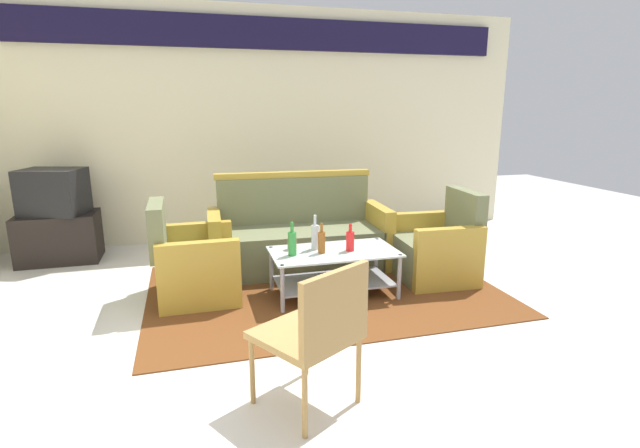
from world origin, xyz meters
name	(u,v)px	position (x,y,z in m)	size (l,w,h in m)	color
ground_plane	(353,338)	(0.00, 0.00, 0.00)	(14.00, 14.00, 0.00)	silver
wall_back	(274,119)	(0.00, 3.05, 1.48)	(6.52, 0.19, 2.80)	beige
rug	(324,289)	(0.05, 0.96, 0.01)	(3.09, 2.14, 0.01)	brown
couch	(299,238)	(-0.02, 1.63, 0.32)	(1.83, 0.81, 0.96)	#6B704C
armchair_left	(194,266)	(-1.08, 1.11, 0.29)	(0.71, 0.76, 0.85)	#6B704C
armchair_right	(436,250)	(1.19, 0.97, 0.29)	(0.74, 0.79, 0.85)	#6B704C
coffee_table	(334,266)	(0.10, 0.82, 0.27)	(1.10, 0.60, 0.40)	silver
bottle_red	(350,241)	(0.24, 0.79, 0.50)	(0.07, 0.07, 0.24)	red
bottle_brown	(322,242)	(-0.01, 0.79, 0.51)	(0.06, 0.06, 0.26)	brown
bottle_clear	(315,236)	(-0.04, 0.92, 0.53)	(0.07, 0.07, 0.31)	silver
bottle_green	(292,243)	(-0.27, 0.79, 0.52)	(0.07, 0.07, 0.29)	#2D8C38
cup	(292,244)	(-0.23, 0.97, 0.46)	(0.08, 0.08, 0.10)	red
tv_stand	(59,238)	(-2.46, 2.55, 0.26)	(0.80, 0.50, 0.52)	black
television	(53,192)	(-2.46, 2.55, 0.76)	(0.70, 0.59, 0.48)	black
wicker_chair	(317,327)	(-0.47, -0.74, 0.49)	(0.66, 0.66, 0.84)	#AD844C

